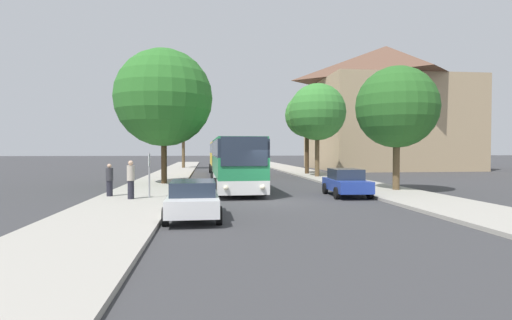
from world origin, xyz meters
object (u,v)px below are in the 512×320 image
object	(u,v)px
bus_middle	(224,157)
bus_front	(235,163)
tree_left_near	(164,98)
bus_stop_sign	(149,170)
parked_car_left_curb	(193,199)
pedestrian_waiting_near	(131,179)
tree_left_far	(183,123)
tree_right_far	(307,115)
tree_right_near	(397,107)
pedestrian_waiting_far	(110,180)
tree_right_mid	(317,112)
parked_car_right_near	(346,182)

from	to	relation	value
bus_middle	bus_front	bearing A→B (deg)	-90.57
tree_left_near	bus_stop_sign	bearing A→B (deg)	-88.74
parked_car_left_curb	bus_stop_sign	world-z (taller)	bus_stop_sign
pedestrian_waiting_near	tree_left_far	distance (m)	34.05
tree_right_far	tree_right_near	bearing A→B (deg)	-85.61
pedestrian_waiting_far	parked_car_left_curb	bearing A→B (deg)	-41.45
parked_car_left_curb	bus_middle	bearing A→B (deg)	84.39
pedestrian_waiting_far	tree_right_near	xyz separation A→B (m)	(16.04, 1.40, 4.04)
tree_right_near	tree_right_far	world-z (taller)	tree_right_far
tree_right_mid	bus_middle	bearing A→B (deg)	146.18
tree_right_near	tree_right_mid	bearing A→B (deg)	96.71
parked_car_left_curb	tree_left_near	world-z (taller)	tree_left_near
bus_front	pedestrian_waiting_far	bearing A→B (deg)	-152.33
bus_front	pedestrian_waiting_near	size ratio (longest dim) A/B	5.74
parked_car_left_curb	pedestrian_waiting_far	distance (m)	7.77
tree_left_far	tree_right_far	bearing A→B (deg)	-48.39
parked_car_right_near	pedestrian_waiting_near	distance (m)	11.15
bus_middle	tree_left_far	size ratio (longest dim) A/B	1.44
tree_left_near	tree_right_far	distance (m)	16.42
bus_stop_sign	tree_left_far	xyz separation A→B (m)	(-0.31, 33.32, 4.48)
bus_middle	bus_stop_sign	world-z (taller)	bus_middle
pedestrian_waiting_far	tree_left_far	size ratio (longest dim) A/B	0.21
bus_middle	bus_stop_sign	size ratio (longest dim) A/B	5.15
pedestrian_waiting_near	pedestrian_waiting_far	distance (m)	1.84
parked_car_left_curb	parked_car_right_near	world-z (taller)	parked_car_right_near
pedestrian_waiting_far	tree_right_far	world-z (taller)	tree_right_far
bus_stop_sign	pedestrian_waiting_far	distance (m)	2.38
bus_middle	tree_left_far	bearing A→B (deg)	108.44
pedestrian_waiting_near	tree_right_far	bearing A→B (deg)	-129.59
parked_car_right_near	tree_right_far	world-z (taller)	tree_right_far
tree_right_mid	parked_car_right_near	bearing A→B (deg)	-99.28
bus_front	parked_car_right_near	size ratio (longest dim) A/B	2.61
parked_car_right_near	tree_right_near	distance (m)	5.84
tree_left_near	tree_right_near	xyz separation A→B (m)	(14.12, -6.16, -1.13)
bus_middle	pedestrian_waiting_near	world-z (taller)	bus_middle
pedestrian_waiting_far	tree_right_mid	xyz separation A→B (m)	(14.62, 13.45, 4.87)
parked_car_left_curb	pedestrian_waiting_near	size ratio (longest dim) A/B	2.32
bus_middle	pedestrian_waiting_near	size ratio (longest dim) A/B	6.18
tree_right_mid	pedestrian_waiting_far	bearing A→B (deg)	-137.38
parked_car_right_near	tree_right_far	xyz separation A→B (m)	(2.40, 18.00, 5.17)
bus_front	tree_left_near	xyz separation A→B (m)	(-4.74, 3.93, 4.44)
bus_middle	tree_right_mid	distance (m)	10.53
tree_left_near	tree_right_far	xyz separation A→B (m)	(12.86, 10.20, -0.21)
parked_car_left_curb	parked_car_right_near	size ratio (longest dim) A/B	1.06
bus_middle	tree_right_mid	world-z (taller)	tree_right_mid
pedestrian_waiting_near	pedestrian_waiting_far	xyz separation A→B (m)	(-1.29, 1.31, -0.11)
bus_stop_sign	tree_left_near	bearing A→B (deg)	91.26
bus_front	parked_car_left_curb	xyz separation A→B (m)	(-2.23, -10.01, -0.97)
parked_car_right_near	tree_right_far	distance (m)	18.88
parked_car_right_near	bus_middle	bearing A→B (deg)	-69.78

